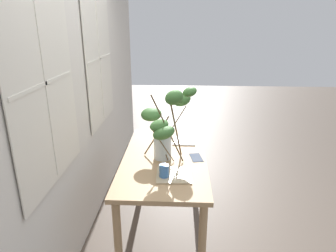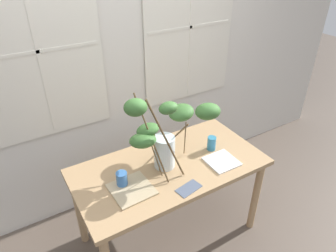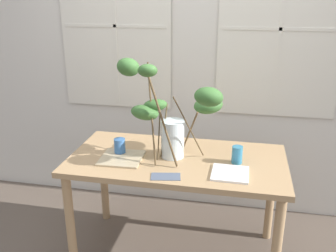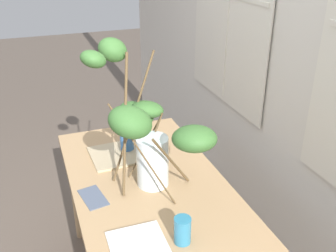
{
  "view_description": "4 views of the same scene",
  "coord_description": "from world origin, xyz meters",
  "px_view_note": "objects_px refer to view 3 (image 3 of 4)",
  "views": [
    {
      "loc": [
        -2.5,
        -0.15,
        1.95
      ],
      "look_at": [
        0.03,
        -0.03,
        1.06
      ],
      "focal_mm": 31.93,
      "sensor_mm": 36.0,
      "label": 1
    },
    {
      "loc": [
        -0.96,
        -1.57,
        2.28
      ],
      "look_at": [
        -0.03,
        -0.02,
        1.15
      ],
      "focal_mm": 32.81,
      "sensor_mm": 36.0,
      "label": 2
    },
    {
      "loc": [
        0.4,
        -2.29,
        1.85
      ],
      "look_at": [
        -0.06,
        -0.02,
        1.01
      ],
      "focal_mm": 39.97,
      "sensor_mm": 36.0,
      "label": 3
    },
    {
      "loc": [
        1.53,
        -0.48,
        1.91
      ],
      "look_at": [
        0.02,
        0.08,
        1.12
      ],
      "focal_mm": 41.72,
      "sensor_mm": 36.0,
      "label": 4
    }
  ],
  "objects_px": {
    "drinking_glass_blue_left": "(120,147)",
    "plate_square_right": "(230,174)",
    "vase_with_branches": "(173,113)",
    "dining_table": "(177,171)",
    "drinking_glass_blue_right": "(237,155)",
    "plate_square_left": "(122,158)"
  },
  "relations": [
    {
      "from": "drinking_glass_blue_left",
      "to": "dining_table",
      "type": "bearing_deg",
      "value": 2.6
    },
    {
      "from": "vase_with_branches",
      "to": "drinking_glass_blue_left",
      "type": "relative_size",
      "value": 6.51
    },
    {
      "from": "vase_with_branches",
      "to": "drinking_glass_blue_left",
      "type": "distance_m",
      "value": 0.46
    },
    {
      "from": "plate_square_left",
      "to": "plate_square_right",
      "type": "height_order",
      "value": "same"
    },
    {
      "from": "drinking_glass_blue_left",
      "to": "plate_square_right",
      "type": "relative_size",
      "value": 0.5
    },
    {
      "from": "drinking_glass_blue_right",
      "to": "plate_square_right",
      "type": "relative_size",
      "value": 0.51
    },
    {
      "from": "vase_with_branches",
      "to": "drinking_glass_blue_left",
      "type": "xyz_separation_m",
      "value": [
        -0.38,
        -0.01,
        -0.27
      ]
    },
    {
      "from": "drinking_glass_blue_left",
      "to": "plate_square_left",
      "type": "relative_size",
      "value": 0.41
    },
    {
      "from": "drinking_glass_blue_left",
      "to": "plate_square_left",
      "type": "xyz_separation_m",
      "value": [
        0.04,
        -0.08,
        -0.05
      ]
    },
    {
      "from": "dining_table",
      "to": "plate_square_right",
      "type": "relative_size",
      "value": 6.47
    },
    {
      "from": "plate_square_left",
      "to": "plate_square_right",
      "type": "relative_size",
      "value": 1.22
    },
    {
      "from": "vase_with_branches",
      "to": "dining_table",
      "type": "bearing_deg",
      "value": 14.77
    },
    {
      "from": "plate_square_right",
      "to": "vase_with_branches",
      "type": "bearing_deg",
      "value": 156.59
    },
    {
      "from": "plate_square_right",
      "to": "drinking_glass_blue_left",
      "type": "bearing_deg",
      "value": 168.29
    },
    {
      "from": "drinking_glass_blue_left",
      "to": "plate_square_right",
      "type": "xyz_separation_m",
      "value": [
        0.77,
        -0.16,
        -0.05
      ]
    },
    {
      "from": "dining_table",
      "to": "drinking_glass_blue_right",
      "type": "height_order",
      "value": "drinking_glass_blue_right"
    },
    {
      "from": "vase_with_branches",
      "to": "drinking_glass_blue_right",
      "type": "distance_m",
      "value": 0.5
    },
    {
      "from": "drinking_glass_blue_left",
      "to": "plate_square_left",
      "type": "bearing_deg",
      "value": -64.83
    },
    {
      "from": "dining_table",
      "to": "drinking_glass_blue_right",
      "type": "xyz_separation_m",
      "value": [
        0.4,
        -0.0,
        0.16
      ]
    },
    {
      "from": "plate_square_left",
      "to": "plate_square_right",
      "type": "distance_m",
      "value": 0.74
    },
    {
      "from": "drinking_glass_blue_right",
      "to": "plate_square_left",
      "type": "height_order",
      "value": "drinking_glass_blue_right"
    },
    {
      "from": "plate_square_right",
      "to": "plate_square_left",
      "type": "bearing_deg",
      "value": 173.52
    }
  ]
}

